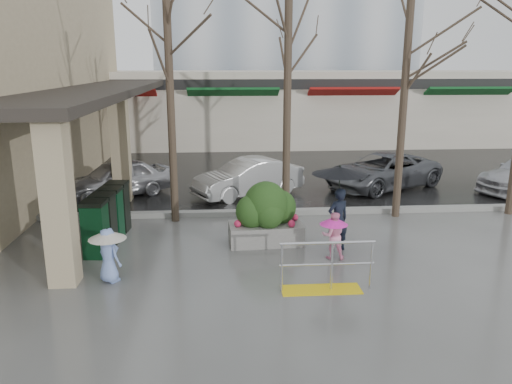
{
  "coord_description": "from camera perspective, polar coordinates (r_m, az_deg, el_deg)",
  "views": [
    {
      "loc": [
        -0.66,
        -10.27,
        4.4
      ],
      "look_at": [
        0.2,
        1.72,
        1.3
      ],
      "focal_mm": 35.0,
      "sensor_mm": 36.0,
      "label": 1
    }
  ],
  "objects": [
    {
      "name": "curb",
      "position": [
        14.93,
        -1.39,
        -2.38
      ],
      "size": [
        120.0,
        0.3,
        0.15
      ],
      "primitive_type": "cube",
      "color": "gray",
      "rests_on": "ground"
    },
    {
      "name": "car_b",
      "position": [
        17.02,
        -0.87,
        1.67
      ],
      "size": [
        4.0,
        3.0,
        1.26
      ],
      "primitive_type": "imported",
      "rotation": [
        0.0,
        0.0,
        -1.07
      ],
      "color": "silver",
      "rests_on": "ground"
    },
    {
      "name": "ground",
      "position": [
        11.2,
        -0.4,
        -8.69
      ],
      "size": [
        120.0,
        120.0,
        0.0
      ],
      "primitive_type": "plane",
      "color": "#51514F",
      "rests_on": "ground"
    },
    {
      "name": "car_c",
      "position": [
        18.66,
        14.27,
        2.36
      ],
      "size": [
        4.98,
        4.02,
        1.26
      ],
      "primitive_type": "imported",
      "rotation": [
        0.0,
        0.0,
        -1.07
      ],
      "color": "#56585D",
      "rests_on": "ground"
    },
    {
      "name": "news_boxes",
      "position": [
        13.04,
        -16.6,
        -2.75
      ],
      "size": [
        0.75,
        2.46,
        1.35
      ],
      "rotation": [
        0.0,
        0.0,
        -0.09
      ],
      "color": "black",
      "rests_on": "ground"
    },
    {
      "name": "car_a",
      "position": [
        17.52,
        -15.72,
        1.49
      ],
      "size": [
        3.91,
        3.27,
        1.26
      ],
      "primitive_type": "imported",
      "rotation": [
        0.0,
        0.0,
        -0.99
      ],
      "color": "#AFAFB4",
      "rests_on": "ground"
    },
    {
      "name": "pillar_front",
      "position": [
        10.63,
        -21.7,
        -1.02
      ],
      "size": [
        0.55,
        0.55,
        3.5
      ],
      "primitive_type": "cube",
      "color": "tan",
      "rests_on": "ground"
    },
    {
      "name": "tree_mideast",
      "position": [
        14.81,
        16.95,
        15.64
      ],
      "size": [
        3.2,
        3.2,
        6.5
      ],
      "color": "#382B21",
      "rests_on": "ground"
    },
    {
      "name": "pillar_back",
      "position": [
        16.8,
        -15.21,
        4.88
      ],
      "size": [
        0.55,
        0.55,
        3.5
      ],
      "primitive_type": "cube",
      "color": "tan",
      "rests_on": "ground"
    },
    {
      "name": "canopy_slab",
      "position": [
        18.75,
        -17.19,
        11.47
      ],
      "size": [
        2.8,
        18.0,
        0.25
      ],
      "primitive_type": "cube",
      "color": "#2D2823",
      "rests_on": "pillar_front"
    },
    {
      "name": "child_blue",
      "position": [
        10.73,
        -16.54,
        -6.25
      ],
      "size": [
        0.77,
        0.77,
        1.16
      ],
      "rotation": [
        0.0,
        0.0,
        2.45
      ],
      "color": "#7B97DB",
      "rests_on": "ground"
    },
    {
      "name": "child_pink",
      "position": [
        11.66,
        8.83,
        -4.53
      ],
      "size": [
        0.66,
        0.66,
        1.11
      ],
      "rotation": [
        0.0,
        0.0,
        3.09
      ],
      "color": "#FF9BC5",
      "rests_on": "ground"
    },
    {
      "name": "tree_midwest",
      "position": [
        14.02,
        3.71,
        17.84
      ],
      "size": [
        3.2,
        3.2,
        7.0
      ],
      "color": "#382B21",
      "rests_on": "ground"
    },
    {
      "name": "planter",
      "position": [
        12.46,
        1.17,
        -2.53
      ],
      "size": [
        1.88,
        1.09,
        1.6
      ],
      "rotation": [
        0.0,
        0.0,
        0.06
      ],
      "color": "slate",
      "rests_on": "ground"
    },
    {
      "name": "handrail",
      "position": [
        10.13,
        7.85,
        -9.1
      ],
      "size": [
        1.9,
        0.5,
        1.03
      ],
      "color": "yellow",
      "rests_on": "ground"
    },
    {
      "name": "woman",
      "position": [
        11.97,
        9.46,
        -0.43
      ],
      "size": [
        1.32,
        1.32,
        2.11
      ],
      "rotation": [
        0.0,
        0.0,
        3.54
      ],
      "color": "black",
      "rests_on": "ground"
    },
    {
      "name": "storefront_row",
      "position": [
        28.46,
        1.32,
        9.66
      ],
      "size": [
        34.0,
        6.74,
        4.0
      ],
      "color": "beige",
      "rests_on": "ground"
    },
    {
      "name": "street_asphalt",
      "position": [
        32.58,
        -2.9,
        6.7
      ],
      "size": [
        120.0,
        36.0,
        0.01
      ],
      "primitive_type": "cube",
      "color": "black",
      "rests_on": "ground"
    },
    {
      "name": "tree_west",
      "position": [
        13.95,
        -10.05,
        17.06
      ],
      "size": [
        3.2,
        3.2,
        6.8
      ],
      "color": "#382B21",
      "rests_on": "ground"
    }
  ]
}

